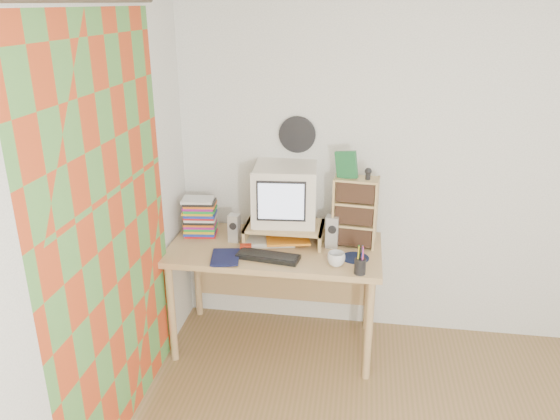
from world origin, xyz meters
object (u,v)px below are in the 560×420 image
(crt_monitor, at_px, (285,195))
(cd_rack, at_px, (355,212))
(mug, at_px, (336,259))
(diary, at_px, (211,256))
(desk, at_px, (276,261))
(keyboard, at_px, (268,257))
(dvd_stack, at_px, (200,215))

(crt_monitor, height_order, cd_rack, crt_monitor)
(mug, xyz_separation_m, diary, (-0.78, -0.03, -0.02))
(desk, distance_m, keyboard, 0.29)
(cd_rack, distance_m, mug, 0.39)
(crt_monitor, xyz_separation_m, diary, (-0.41, -0.39, -0.29))
(desk, height_order, dvd_stack, dvd_stack)
(keyboard, bearing_deg, diary, -162.14)
(desk, relative_size, cd_rack, 2.99)
(keyboard, xyz_separation_m, dvd_stack, (-0.53, 0.30, 0.14))
(dvd_stack, bearing_deg, desk, -12.72)
(desk, xyz_separation_m, keyboard, (-0.01, -0.25, 0.15))
(mug, bearing_deg, desk, 146.41)
(cd_rack, bearing_deg, keyboard, -144.93)
(dvd_stack, bearing_deg, mug, -25.96)
(desk, relative_size, dvd_stack, 4.66)
(dvd_stack, distance_m, mug, 1.02)
(crt_monitor, bearing_deg, mug, -49.05)
(crt_monitor, xyz_separation_m, keyboard, (-0.06, -0.33, -0.30))
(cd_rack, height_order, mug, cd_rack)
(cd_rack, xyz_separation_m, diary, (-0.88, -0.35, -0.21))
(desk, height_order, mug, mug)
(cd_rack, bearing_deg, crt_monitor, -178.88)
(keyboard, bearing_deg, desk, 95.55)
(dvd_stack, bearing_deg, crt_monitor, -3.80)
(keyboard, bearing_deg, cd_rack, 37.28)
(desk, height_order, diary, diary)
(mug, distance_m, diary, 0.78)
(dvd_stack, height_order, diary, dvd_stack)
(dvd_stack, relative_size, cd_rack, 0.64)
(cd_rack, bearing_deg, desk, -168.85)
(diary, bearing_deg, crt_monitor, 34.14)
(keyboard, relative_size, dvd_stack, 1.32)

